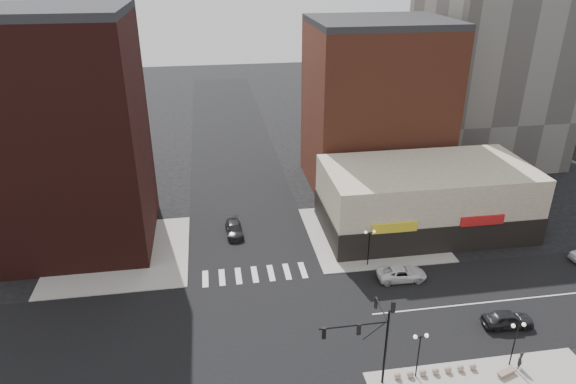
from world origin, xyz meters
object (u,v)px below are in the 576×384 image
object	(u,v)px
street_lamp_se_a	(420,345)
dark_sedan_north	(234,229)
traffic_signal	(373,331)
white_suv	(402,273)
street_lamp_se_b	(517,334)
street_lamp_ne	(369,239)
dark_sedan_east	(508,319)
stone_bench	(506,373)
pedestrian	(520,360)

from	to	relation	value
street_lamp_se_a	dark_sedan_north	world-z (taller)	street_lamp_se_a
traffic_signal	white_suv	distance (m)	15.44
street_lamp_se_b	street_lamp_ne	size ratio (longest dim) A/B	1.00
street_lamp_se_a	dark_sedan_east	bearing A→B (deg)	23.59
traffic_signal	dark_sedan_east	size ratio (longest dim) A/B	1.73
street_lamp_se_a	street_lamp_ne	xyz separation A→B (m)	(1.00, 16.00, 0.00)
stone_bench	street_lamp_se_b	bearing A→B (deg)	30.74
pedestrian	traffic_signal	bearing A→B (deg)	-43.29
street_lamp_ne	traffic_signal	bearing A→B (deg)	-106.75
street_lamp_ne	stone_bench	world-z (taller)	street_lamp_ne
street_lamp_se_a	street_lamp_se_b	bearing A→B (deg)	0.00
white_suv	dark_sedan_north	bearing A→B (deg)	55.97
pedestrian	stone_bench	xyz separation A→B (m)	(-1.38, -0.57, -0.59)
traffic_signal	pedestrian	world-z (taller)	traffic_signal
dark_sedan_north	stone_bench	world-z (taller)	dark_sedan_north
street_lamp_se_b	dark_sedan_east	bearing A→B (deg)	62.24
street_lamp_se_a	dark_sedan_east	size ratio (longest dim) A/B	0.93
street_lamp_se_b	white_suv	bearing A→B (deg)	108.41
dark_sedan_north	stone_bench	bearing A→B (deg)	-55.23
traffic_signal	white_suv	world-z (taller)	traffic_signal
street_lamp_se_b	stone_bench	world-z (taller)	street_lamp_se_b
street_lamp_ne	dark_sedan_east	size ratio (longest dim) A/B	0.93
street_lamp_ne	pedestrian	size ratio (longest dim) A/B	2.64
street_lamp_se_b	stone_bench	xyz separation A→B (m)	(-0.87, -1.00, -2.97)
traffic_signal	white_suv	bearing A→B (deg)	59.95
street_lamp_ne	dark_sedan_north	distance (m)	16.60
pedestrian	stone_bench	world-z (taller)	pedestrian
street_lamp_se_a	dark_sedan_north	bearing A→B (deg)	116.78
stone_bench	white_suv	bearing A→B (deg)	85.55
dark_sedan_north	street_lamp_se_b	bearing A→B (deg)	-52.94
dark_sedan_east	street_lamp_se_a	bearing A→B (deg)	118.00
street_lamp_se_b	dark_sedan_east	xyz separation A→B (m)	(2.39, 4.54, -2.53)
dark_sedan_east	white_suv	bearing A→B (deg)	42.80
street_lamp_se_b	pedestrian	world-z (taller)	street_lamp_se_b
traffic_signal	street_lamp_se_b	bearing A→B (deg)	-0.82
street_lamp_se_b	white_suv	world-z (taller)	street_lamp_se_b
street_lamp_se_a	white_suv	distance (m)	13.77
traffic_signal	street_lamp_se_b	xyz separation A→B (m)	(11.76, -0.17, -1.67)
dark_sedan_east	street_lamp_se_b	bearing A→B (deg)	156.65
street_lamp_se_a	dark_sedan_north	xyz separation A→B (m)	(-12.65, 25.07, -2.61)
street_lamp_se_b	dark_sedan_north	world-z (taller)	street_lamp_se_b
traffic_signal	dark_sedan_north	xyz separation A→B (m)	(-8.89, 24.90, -4.28)
street_lamp_se_b	dark_sedan_north	xyz separation A→B (m)	(-20.65, 25.07, -2.61)
street_lamp_ne	white_suv	size ratio (longest dim) A/B	0.83
white_suv	dark_sedan_north	world-z (taller)	white_suv
street_lamp_ne	pedestrian	world-z (taller)	street_lamp_ne
street_lamp_se_a	dark_sedan_east	distance (m)	11.61
street_lamp_se_a	white_suv	size ratio (longest dim) A/B	0.83
dark_sedan_north	pedestrian	xyz separation A→B (m)	(21.17, -25.50, 0.23)
traffic_signal	dark_sedan_north	bearing A→B (deg)	109.65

